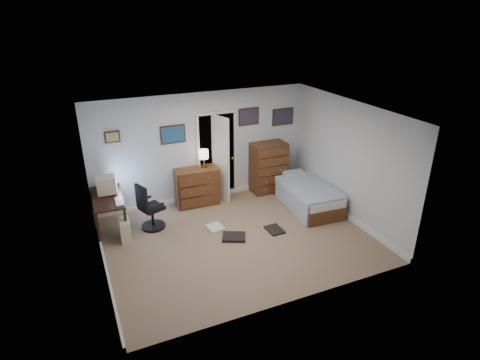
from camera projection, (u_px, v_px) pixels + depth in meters
name	position (u px, v px, depth m)	size (l,w,h in m)	color
floor	(238.00, 239.00, 7.86)	(5.00, 4.00, 0.02)	gray
computer_desk	(104.00, 205.00, 7.96)	(0.64, 1.28, 0.73)	black
crt_monitor	(106.00, 185.00, 7.99)	(0.39, 0.36, 0.35)	beige
keyboard	(119.00, 201.00, 7.69)	(0.15, 0.39, 0.02)	beige
pc_tower	(125.00, 230.00, 7.74)	(0.22, 0.42, 0.44)	beige
office_chair	(150.00, 212.00, 8.06)	(0.62, 0.62, 1.00)	black
media_stack	(98.00, 194.00, 8.70)	(0.18, 0.18, 0.88)	maroon
low_dresser	(197.00, 186.00, 9.08)	(0.96, 0.48, 0.85)	#57341B
table_lamp	(204.00, 155.00, 8.86)	(0.23, 0.23, 0.42)	gold
doorway	(213.00, 152.00, 9.48)	(0.96, 1.12, 2.05)	black
tall_dresser	(268.00, 167.00, 9.66)	(0.83, 0.49, 1.22)	#57341B
headboard_bookcase	(270.00, 172.00, 9.87)	(0.89, 0.25, 0.80)	#57341B
bed	(307.00, 195.00, 9.01)	(1.04, 1.82, 0.58)	#57341B
wall_posters	(225.00, 124.00, 9.02)	(4.38, 0.04, 0.60)	#331E11
floor_clutter	(239.00, 233.00, 8.01)	(1.41, 0.95, 0.06)	silver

